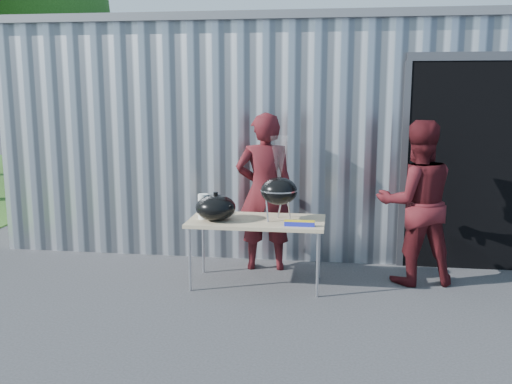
# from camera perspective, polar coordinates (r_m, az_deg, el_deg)

# --- Properties ---
(ground) EXTENTS (80.00, 80.00, 0.00)m
(ground) POSITION_cam_1_polar(r_m,az_deg,el_deg) (5.91, -4.75, -11.38)
(ground) COLOR #353537
(building) EXTENTS (8.20, 6.20, 3.10)m
(building) POSITION_cam_1_polar(r_m,az_deg,el_deg) (9.97, 6.19, 6.56)
(building) COLOR silver
(building) RESTS_ON ground
(tree_far) EXTENTS (3.72, 3.72, 6.16)m
(tree_far) POSITION_cam_1_polar(r_m,az_deg,el_deg) (16.41, -21.03, 16.06)
(tree_far) COLOR #442D19
(tree_far) RESTS_ON ground
(folding_table) EXTENTS (1.50, 0.75, 0.75)m
(folding_table) POSITION_cam_1_polar(r_m,az_deg,el_deg) (6.34, 0.07, -3.12)
(folding_table) COLOR tan
(folding_table) RESTS_ON ground
(kettle_grill) EXTENTS (0.41, 0.41, 0.93)m
(kettle_grill) POSITION_cam_1_polar(r_m,az_deg,el_deg) (6.21, 2.32, 0.97)
(kettle_grill) COLOR black
(kettle_grill) RESTS_ON folding_table
(grill_lid) EXTENTS (0.44, 0.44, 0.32)m
(grill_lid) POSITION_cam_1_polar(r_m,az_deg,el_deg) (6.28, -4.05, -1.56)
(grill_lid) COLOR black
(grill_lid) RESTS_ON folding_table
(paper_towels) EXTENTS (0.12, 0.12, 0.28)m
(paper_towels) POSITION_cam_1_polar(r_m,az_deg,el_deg) (6.36, -5.27, -1.46)
(paper_towels) COLOR white
(paper_towels) RESTS_ON folding_table
(white_tub) EXTENTS (0.20, 0.15, 0.10)m
(white_tub) POSITION_cam_1_polar(r_m,az_deg,el_deg) (6.61, -4.42, -1.79)
(white_tub) COLOR white
(white_tub) RESTS_ON folding_table
(foil_box) EXTENTS (0.32, 0.05, 0.06)m
(foil_box) POSITION_cam_1_polar(r_m,az_deg,el_deg) (6.03, 4.37, -3.15)
(foil_box) COLOR #1B24B5
(foil_box) RESTS_ON folding_table
(person_cook) EXTENTS (0.74, 0.54, 1.91)m
(person_cook) POSITION_cam_1_polar(r_m,az_deg,el_deg) (6.86, 0.86, -0.00)
(person_cook) COLOR #4A1217
(person_cook) RESTS_ON ground
(person_bystander) EXTENTS (1.02, 0.86, 1.84)m
(person_bystander) POSITION_cam_1_polar(r_m,az_deg,el_deg) (6.62, 15.73, -1.04)
(person_bystander) COLOR #4A1217
(person_bystander) RESTS_ON ground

